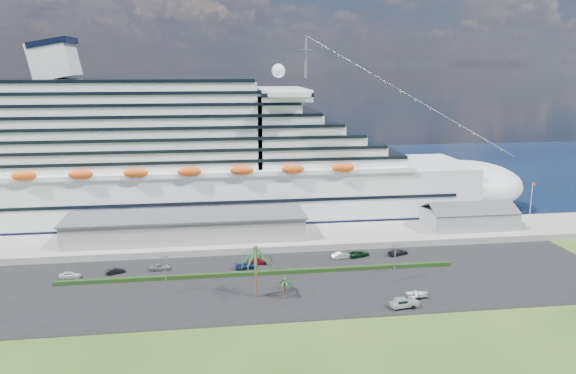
{
  "coord_description": "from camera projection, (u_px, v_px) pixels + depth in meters",
  "views": [
    {
      "loc": [
        -18.21,
        -101.14,
        45.91
      ],
      "look_at": [
        0.05,
        30.0,
        16.84
      ],
      "focal_mm": 35.0,
      "sensor_mm": 36.0,
      "label": 1
    }
  ],
  "objects": [
    {
      "name": "lamp_post_left",
      "position": [
        165.0,
        270.0,
        112.96
      ],
      "size": [
        1.6,
        0.35,
        8.27
      ],
      "color": "gray",
      "rests_on": "asphalt_lot"
    },
    {
      "name": "palm_tall",
      "position": [
        256.0,
        254.0,
        110.69
      ],
      "size": [
        8.82,
        8.82,
        11.13
      ],
      "color": "#47301E",
      "rests_on": "ground"
    },
    {
      "name": "boat_trailer",
      "position": [
        417.0,
        294.0,
        111.83
      ],
      "size": [
        5.35,
        3.54,
        1.53
      ],
      "color": "gray",
      "rests_on": "asphalt_lot"
    },
    {
      "name": "cruise_ship",
      "position": [
        200.0,
        165.0,
        165.57
      ],
      "size": [
        191.0,
        38.0,
        54.0
      ],
      "color": "silver",
      "rests_on": "ground"
    },
    {
      "name": "parked_car_2",
      "position": [
        160.0,
        267.0,
        127.39
      ],
      "size": [
        4.75,
        2.27,
        1.31
      ],
      "primitive_type": "imported",
      "rotation": [
        0.0,
        0.0,
        1.55
      ],
      "color": "gray",
      "rests_on": "asphalt_lot"
    },
    {
      "name": "asphalt_lot",
      "position": [
        300.0,
        282.0,
        120.77
      ],
      "size": [
        140.0,
        38.0,
        0.12
      ],
      "primitive_type": "cube",
      "color": "black",
      "rests_on": "ground"
    },
    {
      "name": "parked_car_5",
      "position": [
        342.0,
        255.0,
        134.82
      ],
      "size": [
        4.98,
        2.7,
        1.56
      ],
      "primitive_type": "imported",
      "rotation": [
        0.0,
        0.0,
        1.8
      ],
      "color": "#ABAFB3",
      "rests_on": "asphalt_lot"
    },
    {
      "name": "ground",
      "position": [
        309.0,
        303.0,
        110.14
      ],
      "size": [
        420.0,
        420.0,
        0.0
      ],
      "primitive_type": "plane",
      "color": "#2F501A",
      "rests_on": "ground"
    },
    {
      "name": "palm_short",
      "position": [
        284.0,
        282.0,
        111.16
      ],
      "size": [
        3.53,
        3.53,
        4.56
      ],
      "color": "#47301E",
      "rests_on": "ground"
    },
    {
      "name": "flagpole",
      "position": [
        531.0,
        202.0,
        156.5
      ],
      "size": [
        1.08,
        0.16,
        12.0
      ],
      "color": "silver",
      "rests_on": "wharf"
    },
    {
      "name": "hedge",
      "position": [
        261.0,
        273.0,
        124.42
      ],
      "size": [
        88.0,
        1.1,
        0.9
      ],
      "primitive_type": "cube",
      "color": "black",
      "rests_on": "asphalt_lot"
    },
    {
      "name": "terminal_building",
      "position": [
        186.0,
        226.0,
        144.39
      ],
      "size": [
        61.0,
        15.0,
        6.3
      ],
      "color": "gray",
      "rests_on": "wharf"
    },
    {
      "name": "water",
      "position": [
        255.0,
        176.0,
        235.9
      ],
      "size": [
        420.0,
        160.0,
        0.02
      ],
      "primitive_type": "cube",
      "color": "black",
      "rests_on": "ground"
    },
    {
      "name": "parked_car_1",
      "position": [
        115.0,
        271.0,
        125.06
      ],
      "size": [
        4.35,
        2.98,
        1.36
      ],
      "primitive_type": "imported",
      "rotation": [
        0.0,
        0.0,
        1.99
      ],
      "color": "black",
      "rests_on": "asphalt_lot"
    },
    {
      "name": "wharf",
      "position": [
        283.0,
        238.0,
        148.64
      ],
      "size": [
        240.0,
        20.0,
        1.8
      ],
      "primitive_type": "cube",
      "color": "gray",
      "rests_on": "ground"
    },
    {
      "name": "parked_car_0",
      "position": [
        70.0,
        275.0,
        122.29
      ],
      "size": [
        4.57,
        1.85,
        1.55
      ],
      "primitive_type": "imported",
      "rotation": [
        0.0,
        0.0,
        1.57
      ],
      "color": "silver",
      "rests_on": "asphalt_lot"
    },
    {
      "name": "parked_car_4",
      "position": [
        258.0,
        261.0,
        130.91
      ],
      "size": [
        4.69,
        2.11,
        1.56
      ],
      "primitive_type": "imported",
      "rotation": [
        0.0,
        0.0,
        1.51
      ],
      "color": "maroon",
      "rests_on": "asphalt_lot"
    },
    {
      "name": "parked_car_3",
      "position": [
        246.0,
        266.0,
        128.02
      ],
      "size": [
        5.14,
        2.49,
        1.44
      ],
      "primitive_type": "imported",
      "rotation": [
        0.0,
        0.0,
        1.67
      ],
      "color": "#16214F",
      "rests_on": "asphalt_lot"
    },
    {
      "name": "parked_car_7",
      "position": [
        398.0,
        252.0,
        137.38
      ],
      "size": [
        5.83,
        4.07,
        1.57
      ],
      "primitive_type": "imported",
      "rotation": [
        0.0,
        0.0,
        1.96
      ],
      "color": "black",
      "rests_on": "asphalt_lot"
    },
    {
      "name": "port_shed",
      "position": [
        469.0,
        218.0,
        154.9
      ],
      "size": [
        24.0,
        12.31,
        7.37
      ],
      "color": "gray",
      "rests_on": "wharf"
    },
    {
      "name": "pickup_truck",
      "position": [
        404.0,
        303.0,
        107.43
      ],
      "size": [
        5.58,
        2.72,
        1.88
      ],
      "color": "black",
      "rests_on": "asphalt_lot"
    },
    {
      "name": "lamp_post_right",
      "position": [
        395.0,
        259.0,
        119.43
      ],
      "size": [
        1.6,
        0.35,
        8.27
      ],
      "color": "gray",
      "rests_on": "asphalt_lot"
    },
    {
      "name": "parked_car_6",
      "position": [
        358.0,
        254.0,
        136.19
      ],
      "size": [
        5.88,
        4.09,
        1.49
      ],
      "primitive_type": "imported",
      "rotation": [
        0.0,
        0.0,
        1.9
      ],
      "color": "black",
      "rests_on": "asphalt_lot"
    }
  ]
}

